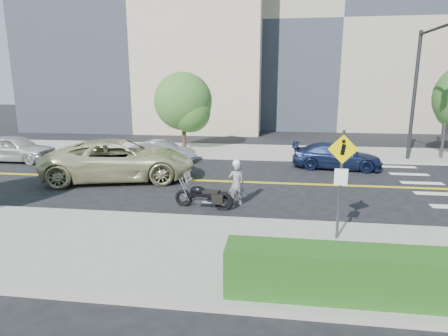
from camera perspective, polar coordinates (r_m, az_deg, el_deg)
ground_plane at (r=17.07m, az=-0.57°, el=-2.02°), size 120.00×120.00×0.00m
sidewalk_near at (r=10.10m, az=-6.97°, el=-12.29°), size 60.00×5.00×0.15m
sidewalk_far at (r=24.33m, az=2.02°, el=2.57°), size 60.00×5.00×0.15m
building_left at (r=41.13m, az=-10.83°, el=23.88°), size 22.00×14.00×25.00m
building_mid at (r=43.08m, az=16.20°, el=19.72°), size 18.00×14.00×20.00m
traffic_light at (r=22.72m, az=28.00°, el=12.08°), size 0.28×4.50×7.00m
pedestrian_sign at (r=10.45m, az=17.41°, el=-0.97°), size 0.78×0.08×3.00m
motorcyclist at (r=13.54m, az=1.90°, el=-2.24°), size 0.66×0.51×1.69m
motorcycle at (r=13.29m, az=-3.12°, el=-3.46°), size 2.17×0.96×1.28m
suv at (r=17.81m, az=-15.53°, el=1.20°), size 7.27×4.70×1.86m
parked_car_white at (r=24.40m, az=-29.26°, el=2.63°), size 4.50×1.87×1.52m
parked_car_silver at (r=21.47m, az=-9.39°, el=2.50°), size 3.81×1.74×1.21m
parked_car_blue at (r=20.39m, az=16.76°, el=1.75°), size 4.71×2.31×1.32m
tree_far_a at (r=24.77m, az=-6.23°, el=10.06°), size 3.75×3.75×5.12m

